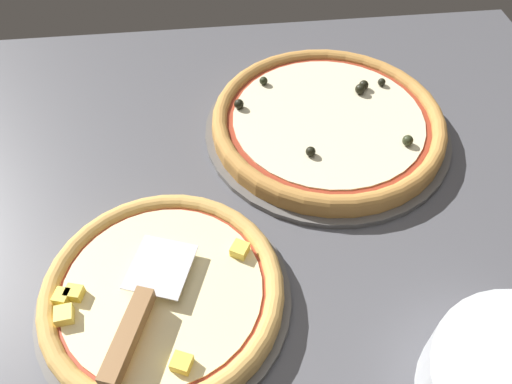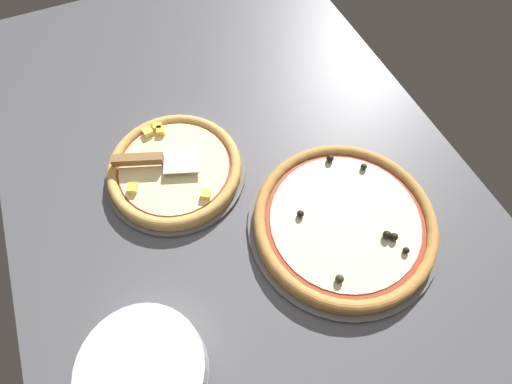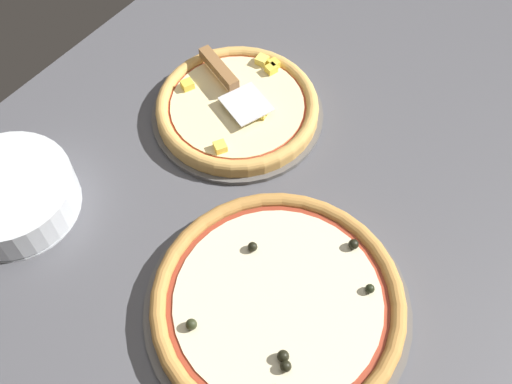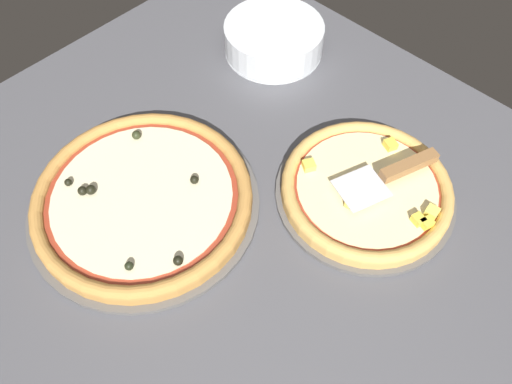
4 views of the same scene
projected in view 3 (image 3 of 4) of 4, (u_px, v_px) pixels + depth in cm
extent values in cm
cube|color=#4C4C51|center=(292.00, 153.00, 114.13)|extent=(152.40, 105.60, 3.60)
cylinder|color=#565451|center=(239.00, 112.00, 116.70)|extent=(33.34, 33.34, 1.00)
cylinder|color=tan|center=(238.00, 108.00, 115.52)|extent=(31.34, 31.34, 1.84)
torus|color=tan|center=(238.00, 104.00, 114.75)|extent=(31.34, 31.34, 2.42)
cylinder|color=maroon|center=(238.00, 104.00, 114.69)|extent=(27.24, 27.24, 0.15)
cylinder|color=beige|center=(238.00, 104.00, 114.58)|extent=(25.70, 25.70, 0.40)
cube|color=#F4D64C|center=(262.00, 113.00, 112.14)|extent=(2.49, 2.19, 1.46)
cube|color=#F4D64C|center=(220.00, 147.00, 107.70)|extent=(2.92, 2.94, 1.46)
cube|color=yellow|center=(274.00, 64.00, 119.11)|extent=(2.29, 2.45, 1.46)
cube|color=yellow|center=(187.00, 85.00, 116.03)|extent=(2.85, 2.75, 1.46)
cube|color=#F9E05B|center=(262.00, 60.00, 119.70)|extent=(2.39, 2.42, 1.46)
cube|color=yellow|center=(271.00, 69.00, 118.36)|extent=(2.50, 2.32, 1.46)
cylinder|color=#565451|center=(277.00, 308.00, 94.51)|extent=(42.31, 42.31, 1.00)
cylinder|color=#B77F3D|center=(278.00, 304.00, 93.26)|extent=(39.77, 39.77, 1.98)
torus|color=#B77F3D|center=(278.00, 301.00, 92.43)|extent=(39.77, 39.77, 2.59)
cylinder|color=maroon|center=(278.00, 301.00, 92.37)|extent=(34.57, 34.57, 0.15)
cylinder|color=beige|center=(278.00, 301.00, 92.27)|extent=(32.61, 32.61, 0.40)
sphere|color=#282D19|center=(191.00, 324.00, 89.06)|extent=(1.74, 1.74, 1.74)
sphere|color=black|center=(370.00, 289.00, 92.37)|extent=(1.48, 1.48, 1.48)
sphere|color=black|center=(354.00, 244.00, 96.51)|extent=(1.69, 1.69, 1.69)
sphere|color=black|center=(286.00, 366.00, 85.65)|extent=(1.70, 1.70, 1.70)
sphere|color=black|center=(283.00, 356.00, 86.40)|extent=(1.81, 1.81, 1.81)
sphere|color=black|center=(253.00, 247.00, 96.32)|extent=(1.58, 1.58, 1.58)
cube|color=silver|center=(247.00, 104.00, 112.24)|extent=(9.95, 10.44, 0.24)
cube|color=olive|center=(219.00, 68.00, 116.10)|extent=(6.02, 11.68, 2.00)
cylinder|color=silver|center=(17.00, 205.00, 105.20)|extent=(22.52, 22.52, 0.70)
cylinder|color=silver|center=(16.00, 203.00, 104.61)|extent=(22.52, 22.52, 0.70)
cylinder|color=silver|center=(14.00, 201.00, 104.03)|extent=(22.52, 22.52, 0.70)
cylinder|color=silver|center=(13.00, 198.00, 103.44)|extent=(22.52, 22.52, 0.70)
cylinder|color=silver|center=(12.00, 196.00, 102.86)|extent=(22.52, 22.52, 0.70)
cylinder|color=silver|center=(10.00, 194.00, 102.27)|extent=(22.52, 22.52, 0.70)
cylinder|color=silver|center=(9.00, 192.00, 101.69)|extent=(22.52, 22.52, 0.70)
cylinder|color=silver|center=(7.00, 190.00, 101.10)|extent=(22.52, 22.52, 0.70)
cylinder|color=silver|center=(6.00, 187.00, 100.52)|extent=(22.52, 22.52, 0.70)
cylinder|color=silver|center=(4.00, 185.00, 99.93)|extent=(22.52, 22.52, 0.70)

